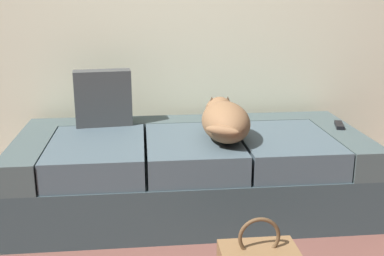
{
  "coord_description": "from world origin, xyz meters",
  "views": [
    {
      "loc": [
        -0.27,
        -1.62,
        1.25
      ],
      "look_at": [
        0.0,
        0.96,
        0.51
      ],
      "focal_mm": 44.48,
      "sensor_mm": 36.0,
      "label": 1
    }
  ],
  "objects_px": {
    "dog_tan": "(224,120)",
    "tv_remote": "(339,125)",
    "couch": "(191,171)",
    "throw_pillow": "(103,98)"
  },
  "relations": [
    {
      "from": "dog_tan",
      "to": "tv_remote",
      "type": "bearing_deg",
      "value": 11.83
    },
    {
      "from": "dog_tan",
      "to": "throw_pillow",
      "type": "bearing_deg",
      "value": 152.99
    },
    {
      "from": "couch",
      "to": "throw_pillow",
      "type": "distance_m",
      "value": 0.7
    },
    {
      "from": "tv_remote",
      "to": "throw_pillow",
      "type": "xyz_separation_m",
      "value": [
        -1.43,
        0.2,
        0.16
      ]
    },
    {
      "from": "couch",
      "to": "dog_tan",
      "type": "relative_size",
      "value": 3.21
    },
    {
      "from": "couch",
      "to": "tv_remote",
      "type": "bearing_deg",
      "value": 3.42
    },
    {
      "from": "dog_tan",
      "to": "tv_remote",
      "type": "xyz_separation_m",
      "value": [
        0.74,
        0.15,
        -0.1
      ]
    },
    {
      "from": "couch",
      "to": "tv_remote",
      "type": "height_order",
      "value": "tv_remote"
    },
    {
      "from": "couch",
      "to": "dog_tan",
      "type": "bearing_deg",
      "value": -29.53
    },
    {
      "from": "dog_tan",
      "to": "throw_pillow",
      "type": "distance_m",
      "value": 0.78
    }
  ]
}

